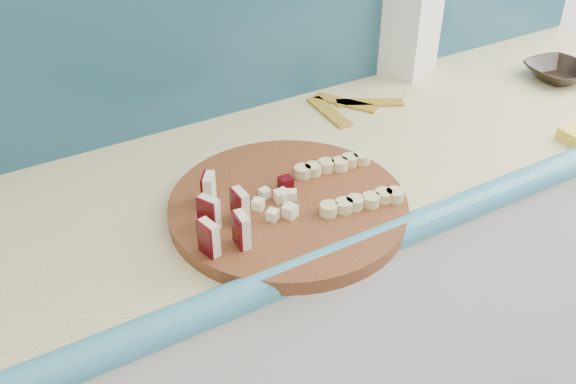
% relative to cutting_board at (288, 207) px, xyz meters
% --- Properties ---
extents(kitchen_counter, '(2.20, 0.63, 0.91)m').
position_rel_cutting_board_xyz_m(kitchen_counter, '(0.15, 0.14, -0.47)').
color(kitchen_counter, silver).
rests_on(kitchen_counter, ground).
extents(backsplash, '(2.20, 0.02, 0.50)m').
position_rel_cutting_board_xyz_m(backsplash, '(0.15, 0.43, 0.24)').
color(backsplash, teal).
rests_on(backsplash, kitchen_counter).
extents(cutting_board, '(0.52, 0.52, 0.03)m').
position_rel_cutting_board_xyz_m(cutting_board, '(0.00, 0.00, 0.00)').
color(cutting_board, '#4A2710').
rests_on(cutting_board, kitchen_counter).
extents(apple_wedges, '(0.11, 0.18, 0.06)m').
position_rel_cutting_board_xyz_m(apple_wedges, '(-0.14, -0.01, 0.05)').
color(apple_wedges, beige).
rests_on(apple_wedges, cutting_board).
extents(apple_chunks, '(0.07, 0.07, 0.02)m').
position_rel_cutting_board_xyz_m(apple_chunks, '(-0.03, 0.00, 0.03)').
color(apple_chunks, beige).
rests_on(apple_chunks, cutting_board).
extents(banana_slices, '(0.19, 0.19, 0.02)m').
position_rel_cutting_board_xyz_m(banana_slices, '(0.12, -0.02, 0.02)').
color(banana_slices, '#D1C57F').
rests_on(banana_slices, cutting_board).
extents(brown_bowl, '(0.17, 0.17, 0.04)m').
position_rel_cutting_board_xyz_m(brown_bowl, '(0.93, 0.15, 0.01)').
color(brown_bowl, black).
rests_on(brown_bowl, kitchen_counter).
extents(flour_bag, '(0.18, 0.16, 0.26)m').
position_rel_cutting_board_xyz_m(flour_bag, '(0.62, 0.40, 0.12)').
color(flour_bag, silver).
rests_on(flour_bag, kitchen_counter).
extents(banana_peel, '(0.22, 0.19, 0.01)m').
position_rel_cutting_board_xyz_m(banana_peel, '(0.35, 0.30, -0.01)').
color(banana_peel, '#BA8923').
rests_on(banana_peel, kitchen_counter).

